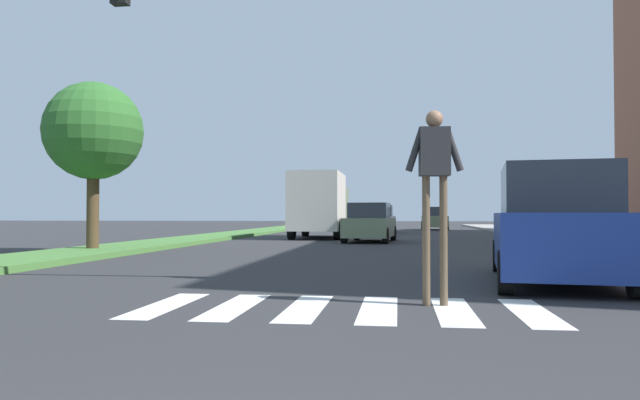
{
  "coord_description": "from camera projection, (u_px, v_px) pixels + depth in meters",
  "views": [
    {
      "loc": [
        0.69,
        -1.33,
        1.16
      ],
      "look_at": [
        -1.61,
        16.49,
        1.58
      ],
      "focal_mm": 34.09,
      "sensor_mm": 36.0,
      "label": 1
    }
  ],
  "objects": [
    {
      "name": "ground_plane",
      "position": [
        385.0,
        237.0,
        31.13
      ],
      "size": [
        140.0,
        140.0,
        0.0
      ],
      "primitive_type": "plane",
      "color": "#2D2D30"
    },
    {
      "name": "crosswalk",
      "position": [
        342.0,
        309.0,
        7.44
      ],
      "size": [
        4.95,
        2.2,
        0.01
      ],
      "color": "silver",
      "rests_on": "ground_plane"
    },
    {
      "name": "median_strip",
      "position": [
        221.0,
        236.0,
        30.18
      ],
      "size": [
        2.51,
        64.0,
        0.15
      ],
      "primitive_type": "cube",
      "color": "#477A38",
      "rests_on": "ground_plane"
    },
    {
      "name": "tree_mid",
      "position": [
        94.0,
        132.0,
        18.15
      ],
      "size": [
        2.92,
        2.92,
        4.96
      ],
      "color": "#4C3823",
      "rests_on": "median_strip"
    },
    {
      "name": "sidewalk_right",
      "position": [
        566.0,
        238.0,
        28.07
      ],
      "size": [
        3.0,
        64.0,
        0.15
      ],
      "primitive_type": "cube",
      "color": "#9E9991",
      "rests_on": "ground_plane"
    },
    {
      "name": "traffic_light_gantry",
      "position": [
        124.0,
        21.0,
        10.22
      ],
      "size": [
        10.63,
        0.3,
        6.0
      ],
      "color": "gold",
      "rests_on": "median_strip"
    },
    {
      "name": "pedestrian_performer",
      "position": [
        435.0,
        175.0,
        7.74
      ],
      "size": [
        0.75,
        0.27,
        2.49
      ],
      "color": "brown",
      "rests_on": "ground_plane"
    },
    {
      "name": "suv_crossing",
      "position": [
        555.0,
        228.0,
        10.27
      ],
      "size": [
        2.51,
        4.81,
        1.97
      ],
      "color": "navy",
      "rests_on": "ground_plane"
    },
    {
      "name": "sedan_midblock",
      "position": [
        370.0,
        224.0,
        25.43
      ],
      "size": [
        2.18,
        4.3,
        1.63
      ],
      "color": "gray",
      "rests_on": "ground_plane"
    },
    {
      "name": "sedan_distant",
      "position": [
        380.0,
        220.0,
        37.39
      ],
      "size": [
        1.92,
        4.38,
        1.71
      ],
      "color": "silver",
      "rests_on": "ground_plane"
    },
    {
      "name": "sedan_far_horizon",
      "position": [
        434.0,
        219.0,
        45.07
      ],
      "size": [
        1.82,
        4.12,
        1.69
      ],
      "color": "gray",
      "rests_on": "ground_plane"
    },
    {
      "name": "truck_box_delivery",
      "position": [
        320.0,
        204.0,
        29.45
      ],
      "size": [
        2.4,
        6.2,
        3.1
      ],
      "color": "gray",
      "rests_on": "ground_plane"
    }
  ]
}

